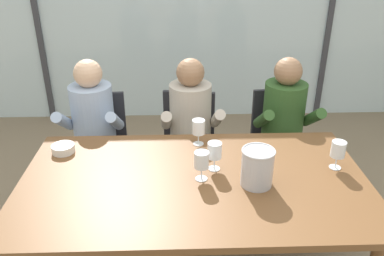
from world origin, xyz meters
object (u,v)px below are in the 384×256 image
wine_glass_by_left_taster (215,152)px  chair_left_of_center (188,139)px  person_pale_blue_shirt (92,128)px  ice_bucket_primary (257,167)px  dining_table (194,190)px  chair_near_curtain (100,140)px  wine_glass_near_bucket (199,127)px  wine_glass_center_pour (202,161)px  tasting_bowl (63,149)px  wine_glass_by_right_taster (338,150)px  person_olive_shirt (285,126)px  person_beige_jumper (191,127)px  chair_center (279,135)px

wine_glass_by_left_taster → chair_left_of_center: bearing=98.9°
person_pale_blue_shirt → ice_bucket_primary: size_ratio=5.54×
dining_table → chair_near_curtain: size_ratio=2.23×
wine_glass_near_bucket → wine_glass_center_pour: size_ratio=1.00×
tasting_bowl → wine_glass_near_bucket: (0.86, 0.08, 0.10)m
wine_glass_center_pour → chair_left_of_center: bearing=93.1°
ice_bucket_primary → wine_glass_by_right_taster: ice_bucket_primary is taller
chair_near_curtain → wine_glass_by_left_taster: (0.85, -0.85, 0.37)m
chair_near_curtain → chair_left_of_center: size_ratio=1.00×
chair_left_of_center → person_olive_shirt: (0.75, -0.14, 0.17)m
chair_near_curtain → person_beige_jumper: bearing=-13.5°
chair_left_of_center → wine_glass_by_left_taster: wine_glass_by_left_taster is taller
wine_glass_by_left_taster → wine_glass_center_pour: 0.13m
chair_left_of_center → tasting_bowl: chair_left_of_center is taller
wine_glass_by_right_taster → person_olive_shirt: bearing=98.3°
dining_table → person_olive_shirt: person_olive_shirt is taller
person_beige_jumper → wine_glass_by_right_taster: size_ratio=6.93×
chair_center → wine_glass_center_pour: 1.27m
person_olive_shirt → wine_glass_by_left_taster: 0.97m
chair_center → person_pale_blue_shirt: 1.50m
tasting_bowl → wine_glass_by_right_taster: (1.66, -0.24, 0.10)m
chair_center → person_olive_shirt: (-0.01, -0.17, 0.17)m
chair_center → wine_glass_by_right_taster: wine_glass_by_right_taster is taller
ice_bucket_primary → wine_glass_by_left_taster: ice_bucket_primary is taller
chair_near_curtain → person_pale_blue_shirt: person_pale_blue_shirt is taller
chair_center → chair_near_curtain: bearing=175.8°
dining_table → person_olive_shirt: (0.74, 0.83, -0.00)m
dining_table → tasting_bowl: (-0.82, 0.34, 0.10)m
person_pale_blue_shirt → wine_glass_near_bucket: bearing=-26.1°
dining_table → ice_bucket_primary: bearing=-10.0°
chair_center → tasting_bowl: bearing=-162.7°
wine_glass_by_left_taster → wine_glass_center_pour: size_ratio=1.00×
wine_glass_near_bucket → wine_glass_center_pour: 0.42m
person_beige_jumper → tasting_bowl: size_ratio=8.44×
person_olive_shirt → wine_glass_by_right_taster: 0.77m
person_beige_jumper → person_olive_shirt: same height
chair_left_of_center → tasting_bowl: size_ratio=6.20×
wine_glass_by_left_taster → dining_table: bearing=-139.8°
person_pale_blue_shirt → dining_table: bearing=-46.5°
chair_left_of_center → wine_glass_center_pour: size_ratio=5.09×
chair_left_of_center → wine_glass_by_right_taster: wine_glass_by_right_taster is taller
chair_left_of_center → person_olive_shirt: bearing=-2.0°
chair_left_of_center → wine_glass_center_pour: wine_glass_center_pour is taller
chair_near_curtain → chair_left_of_center: 0.71m
chair_center → person_beige_jumper: size_ratio=0.73×
chair_near_curtain → chair_center: (1.46, 0.04, 0.00)m
chair_left_of_center → chair_center: same height
wine_glass_by_right_taster → ice_bucket_primary: bearing=-163.0°
dining_table → wine_glass_center_pour: 0.20m
person_beige_jumper → chair_near_curtain: bearing=166.8°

